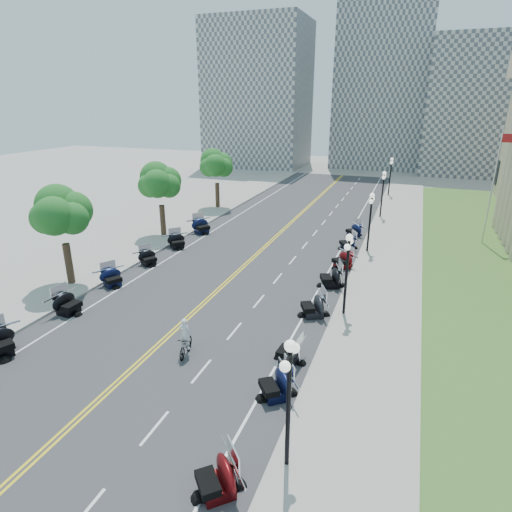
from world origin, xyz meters
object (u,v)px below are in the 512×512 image
at_px(flagpole, 492,188).
at_px(bicycle, 186,345).
at_px(cyclist_rider, 184,321).
at_px(motorcycle_n_3, 217,477).

height_order(flagpole, bicycle, flagpole).
bearing_deg(cyclist_rider, motorcycle_n_3, 126.00).
height_order(motorcycle_n_3, cyclist_rider, cyclist_rider).
distance_m(flagpole, motorcycle_n_3, 34.01).
relative_size(flagpole, cyclist_rider, 5.94).
distance_m(flagpole, bicycle, 30.10).
xyz_separation_m(flagpole, motorcycle_n_3, (-11.22, -31.82, -4.30)).
height_order(motorcycle_n_3, bicycle, motorcycle_n_3).
relative_size(motorcycle_n_3, cyclist_rider, 1.18).
bearing_deg(bicycle, flagpole, 47.06).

